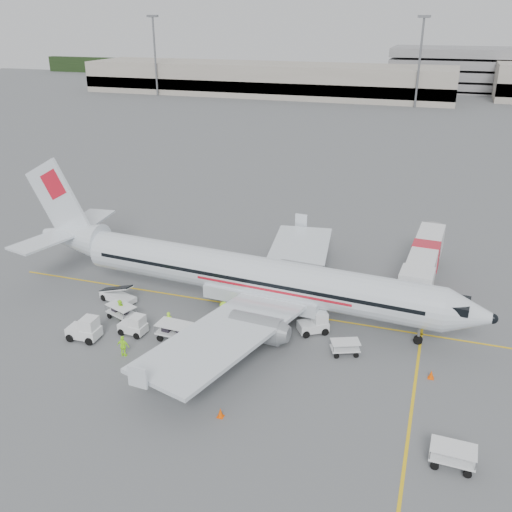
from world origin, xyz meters
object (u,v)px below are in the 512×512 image
object	(u,v)px
tug_aft	(83,328)
belt_loader	(117,289)
aircraft	(254,250)
tug_mid	(133,324)
jet_bridge	(424,265)
tug_fore	(313,323)

from	to	relation	value
tug_aft	belt_loader	bearing A→B (deg)	95.69
aircraft	tug_mid	bearing A→B (deg)	-135.59
jet_bridge	tug_fore	bearing A→B (deg)	-120.37
jet_bridge	tug_aft	distance (m)	29.27
aircraft	tug_aft	bearing A→B (deg)	-137.99
belt_loader	tug_mid	world-z (taller)	belt_loader
tug_aft	aircraft	bearing A→B (deg)	36.05
jet_bridge	tug_mid	bearing A→B (deg)	-139.19
aircraft	jet_bridge	distance (m)	16.14
belt_loader	tug_aft	world-z (taller)	belt_loader
aircraft	jet_bridge	world-z (taller)	aircraft
aircraft	tug_aft	world-z (taller)	aircraft
jet_bridge	tug_aft	xyz separation A→B (m)	(-23.47, -17.45, -1.12)
jet_bridge	belt_loader	bearing A→B (deg)	-151.55
belt_loader	aircraft	bearing A→B (deg)	26.97
aircraft	tug_aft	size ratio (longest dim) A/B	16.31
jet_bridge	tug_aft	size ratio (longest dim) A/B	6.50
aircraft	tug_mid	size ratio (longest dim) A/B	18.92
tug_mid	tug_aft	size ratio (longest dim) A/B	0.86
tug_mid	tug_aft	xyz separation A→B (m)	(-3.08, -1.85, 0.13)
tug_mid	aircraft	bearing A→B (deg)	44.60
belt_loader	tug_aft	distance (m)	6.16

